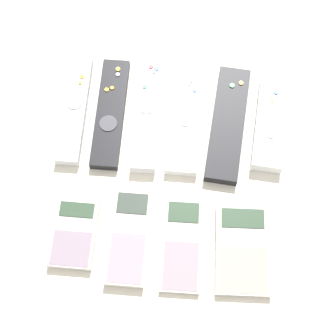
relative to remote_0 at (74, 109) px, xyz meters
name	(u,v)px	position (x,y,z in m)	size (l,w,h in m)	color
ground_plane	(166,188)	(0.17, -0.13, -0.01)	(3.00, 3.00, 0.00)	beige
remote_0	(74,109)	(0.00, 0.00, 0.00)	(0.05, 0.21, 0.02)	silver
remote_1	(110,113)	(0.06, 0.00, 0.00)	(0.05, 0.21, 0.02)	black
remote_2	(147,113)	(0.13, 0.00, 0.00)	(0.05, 0.22, 0.02)	silver
remote_3	(185,119)	(0.19, 0.00, 0.00)	(0.06, 0.21, 0.02)	white
remote_4	(228,124)	(0.27, 0.00, 0.00)	(0.07, 0.22, 0.02)	black
remote_5	(270,126)	(0.34, 0.00, 0.00)	(0.06, 0.17, 0.03)	white
calculator_0	(74,234)	(0.03, -0.22, 0.00)	(0.07, 0.11, 0.02)	beige
calculator_1	(129,237)	(0.12, -0.22, 0.00)	(0.06, 0.16, 0.02)	beige
calculator_2	(182,245)	(0.21, -0.22, 0.00)	(0.07, 0.16, 0.01)	beige
calculator_3	(243,250)	(0.30, -0.22, 0.00)	(0.09, 0.15, 0.01)	beige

